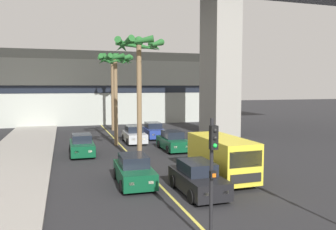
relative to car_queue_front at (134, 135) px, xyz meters
The scene contains 13 objects.
lane_stripe_center 5.45m from the car_queue_front, 105.28° to the right, with size 0.14×56.00×0.01m, color #DBCC4C.
pier_building_backdrop 19.67m from the car_queue_front, 94.25° to the left, with size 32.76×8.04×9.89m.
car_queue_front is the anchor object (origin of this frame).
car_queue_second 3.29m from the car_queue_front, 42.90° to the left, with size 1.93×4.15×1.56m.
car_queue_third 15.58m from the car_queue_front, 90.13° to the right, with size 1.86×4.11×1.56m.
car_queue_fourth 6.58m from the car_queue_front, 138.34° to the right, with size 1.84×4.11×1.56m.
car_queue_fifth 13.41m from the car_queue_front, 101.56° to the right, with size 1.92×4.14×1.56m.
car_queue_sixth 5.09m from the car_queue_front, 63.48° to the right, with size 1.85×4.11×1.56m.
delivery_van 13.81m from the car_queue_front, 80.83° to the right, with size 2.23×5.28×2.36m.
traffic_light_median_near 21.03m from the car_queue_front, 94.60° to the right, with size 0.24×0.37×4.20m.
palm_tree_near_median 11.00m from the car_queue_front, 99.39° to the right, with size 3.37×3.41×8.40m.
palm_tree_mid_median 11.31m from the car_queue_front, 93.81° to the left, with size 3.01×3.20×9.02m.
palm_tree_far_median 6.40m from the car_queue_front, 152.33° to the right, with size 3.22×3.19×8.05m.
Camera 1 is at (-4.76, -1.46, 5.22)m, focal length 36.44 mm.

